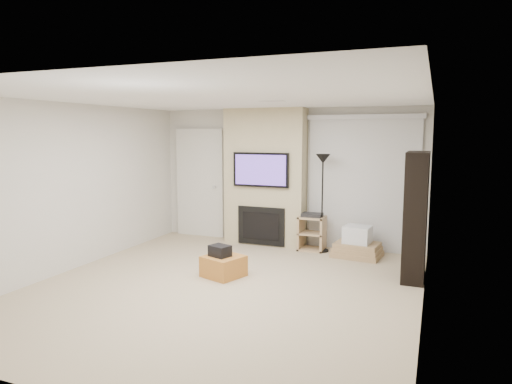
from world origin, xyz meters
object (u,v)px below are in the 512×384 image
at_px(ottoman, 224,266).
at_px(av_stand, 312,231).
at_px(floor_lamp, 323,175).
at_px(box_stack, 357,245).
at_px(bookshelf, 416,216).

distance_m(ottoman, av_stand, 2.10).
bearing_deg(floor_lamp, ottoman, -117.27).
bearing_deg(floor_lamp, av_stand, 171.41).
relative_size(floor_lamp, box_stack, 2.03).
relative_size(av_stand, bookshelf, 0.37).
relative_size(ottoman, bookshelf, 0.28).
xyz_separation_m(av_stand, bookshelf, (1.75, -1.00, 0.55)).
bearing_deg(box_stack, bookshelf, -42.58).
xyz_separation_m(floor_lamp, box_stack, (0.64, -0.12, -1.14)).
xyz_separation_m(ottoman, bookshelf, (2.55, 0.93, 0.75)).
relative_size(floor_lamp, av_stand, 2.58).
bearing_deg(floor_lamp, box_stack, -10.79).
relative_size(floor_lamp, bookshelf, 0.94).
height_order(floor_lamp, av_stand, floor_lamp).
relative_size(ottoman, floor_lamp, 0.29).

